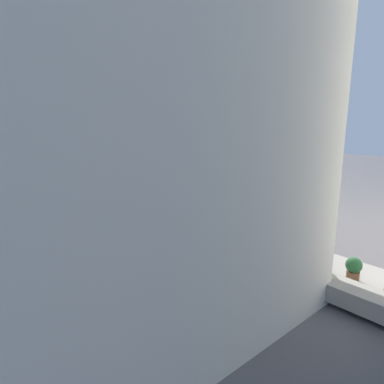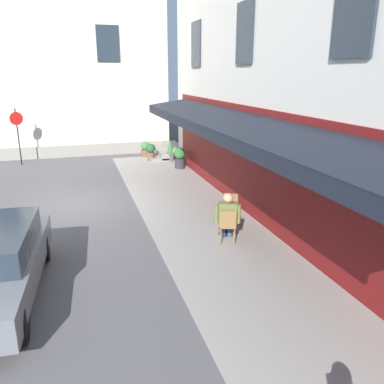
{
  "view_description": "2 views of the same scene",
  "coord_description": "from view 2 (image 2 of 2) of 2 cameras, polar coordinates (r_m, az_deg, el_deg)",
  "views": [
    {
      "loc": [
        9.48,
        -12.64,
        4.56
      ],
      "look_at": [
        -1.26,
        -3.4,
        1.5
      ],
      "focal_mm": 30.68,
      "sensor_mm": 36.0,
      "label": 1
    },
    {
      "loc": [
        -12.63,
        -0.1,
        4.09
      ],
      "look_at": [
        -2.73,
        -3.08,
        0.94
      ],
      "focal_mm": 36.44,
      "sensor_mm": 36.0,
      "label": 2
    }
  ],
  "objects": [
    {
      "name": "cafe_table_mid_terrace",
      "position": [
        10.29,
        5.05,
        -3.62
      ],
      "size": [
        0.6,
        0.6,
        0.75
      ],
      "color": "black",
      "rests_on": "ground_plane"
    },
    {
      "name": "no_parking_sign",
      "position": [
        19.64,
        -24.22,
        8.75
      ],
      "size": [
        0.24,
        0.55,
        2.6
      ],
      "color": "black",
      "rests_on": "ground_plane"
    },
    {
      "name": "potted_plant_entrance_right",
      "position": [
        17.54,
        -1.8,
        5.06
      ],
      "size": [
        0.52,
        0.52,
        0.93
      ],
      "color": "#2D2D33",
      "rests_on": "ground_plane"
    },
    {
      "name": "cafe_chair_wicker_facing_street",
      "position": [
        9.68,
        5.26,
        -4.62
      ],
      "size": [
        0.51,
        0.51,
        0.91
      ],
      "color": "olive",
      "rests_on": "ground_plane"
    },
    {
      "name": "ground_plane",
      "position": [
        13.28,
        -16.32,
        -1.72
      ],
      "size": [
        70.0,
        70.0,
        0.0
      ],
      "primitive_type": "plane",
      "color": "#565456"
    },
    {
      "name": "back_alley_steps",
      "position": [
        20.12,
        -3.53,
        5.87
      ],
      "size": [
        2.4,
        1.75,
        0.6
      ],
      "color": "gray",
      "rests_on": "ground_plane"
    },
    {
      "name": "sidewalk_cafe_terrace",
      "position": [
        10.76,
        2.47,
        -5.43
      ],
      "size": [
        20.5,
        3.2,
        0.01
      ],
      "primitive_type": "cube",
      "color": "gray",
      "rests_on": "ground_plane"
    },
    {
      "name": "seated_patron_in_olive",
      "position": [
        9.83,
        5.21,
        -3.37
      ],
      "size": [
        0.61,
        0.62,
        1.29
      ],
      "color": "navy",
      "rests_on": "ground_plane"
    },
    {
      "name": "potted_plant_by_steps",
      "position": [
        20.24,
        -6.83,
        6.29
      ],
      "size": [
        0.46,
        0.46,
        0.78
      ],
      "color": "brown",
      "rests_on": "ground_plane"
    },
    {
      "name": "potted_plant_under_sign",
      "position": [
        19.05,
        -3.13,
        6.07
      ],
      "size": [
        0.38,
        0.38,
        1.05
      ],
      "color": "#4C4C51",
      "rests_on": "ground_plane"
    },
    {
      "name": "potted_plant_entrance_left",
      "position": [
        19.25,
        -6.04,
        5.95
      ],
      "size": [
        0.45,
        0.45,
        0.82
      ],
      "color": "brown",
      "rests_on": "ground_plane"
    },
    {
      "name": "cafe_chair_wicker_near_door",
      "position": [
        10.86,
        5.59,
        -2.2
      ],
      "size": [
        0.55,
        0.55,
        0.91
      ],
      "color": "olive",
      "rests_on": "ground_plane"
    }
  ]
}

